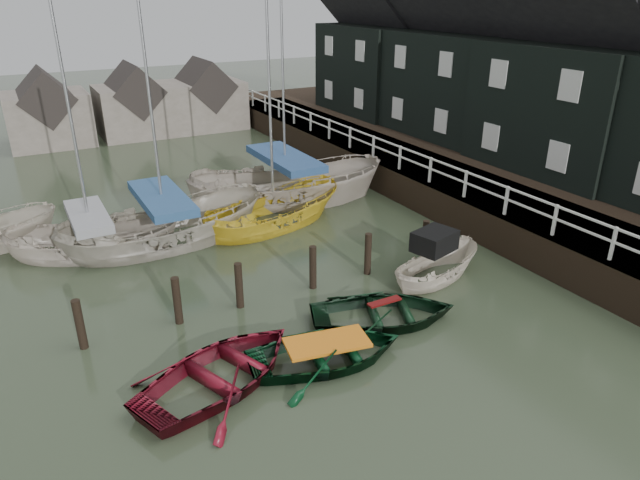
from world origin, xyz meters
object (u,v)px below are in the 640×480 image
rowboat_red (223,383)px  sailboat_a (94,251)px  sailboat_c (274,224)px  rowboat_green (327,362)px  rowboat_dkgreen (383,321)px  motorboat (435,274)px  sailboat_d (286,199)px  sailboat_b (167,241)px

rowboat_red → sailboat_a: (-1.48, 8.99, 0.06)m
sailboat_c → rowboat_red: bearing=135.0°
rowboat_red → sailboat_c: size_ratio=0.40×
rowboat_green → rowboat_dkgreen: size_ratio=0.98×
rowboat_dkgreen → sailboat_c: size_ratio=0.37×
sailboat_a → sailboat_c: size_ratio=0.93×
sailboat_a → rowboat_dkgreen: bearing=-120.7°
motorboat → rowboat_dkgreen: bearing=99.9°
rowboat_dkgreen → sailboat_d: (1.88, 10.21, 0.06)m
sailboat_b → sailboat_c: bearing=-95.5°
sailboat_a → sailboat_d: sailboat_d is taller
rowboat_dkgreen → sailboat_b: (-3.87, 8.26, 0.06)m
rowboat_red → rowboat_green: rowboat_red is taller
rowboat_dkgreen → sailboat_a: sailboat_a is taller
rowboat_red → sailboat_a: sailboat_a is taller
rowboat_red → motorboat: (7.82, 1.82, 0.12)m
rowboat_green → sailboat_d: sailboat_d is taller
sailboat_a → sailboat_c: 6.66m
sailboat_d → rowboat_dkgreen: bearing=-172.0°
rowboat_dkgreen → motorboat: motorboat is taller
motorboat → sailboat_d: 8.88m
sailboat_a → sailboat_b: sailboat_b is taller
rowboat_dkgreen → sailboat_c: bearing=19.5°
rowboat_dkgreen → sailboat_a: size_ratio=0.40×
sailboat_b → sailboat_d: (5.75, 1.95, 0.00)m
motorboat → sailboat_a: bearing=37.0°
sailboat_d → sailboat_c: bearing=163.0°
rowboat_dkgreen → sailboat_d: bearing=11.2°
motorboat → rowboat_red: bearing=87.7°
sailboat_b → sailboat_d: 6.08m
sailboat_c → rowboat_green: bearing=150.1°
rowboat_dkgreen → sailboat_d: 10.39m
rowboat_green → rowboat_dkgreen: rowboat_dkgreen is taller
rowboat_red → sailboat_d: 12.59m
sailboat_d → rowboat_green: bearing=177.8°
rowboat_green → rowboat_dkgreen: 2.45m
sailboat_a → sailboat_b: (2.47, -0.30, -0.01)m
sailboat_c → sailboat_b: bearing=72.8°
sailboat_c → rowboat_dkgreen: bearing=164.3°
rowboat_green → sailboat_d: size_ratio=0.29×
rowboat_red → rowboat_dkgreen: 4.87m
sailboat_c → sailboat_d: (1.58, 2.22, 0.05)m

